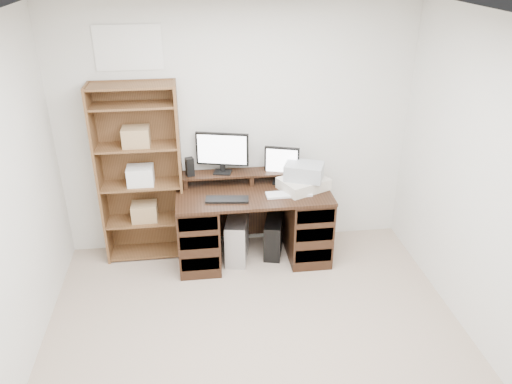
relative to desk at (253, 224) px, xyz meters
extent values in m
cube|color=tan|center=(-0.12, -1.64, -0.40)|extent=(3.50, 4.00, 0.02)
cube|color=white|center=(-0.12, -1.64, 2.12)|extent=(3.50, 4.00, 0.02)
cube|color=silver|center=(-0.12, 0.37, 0.86)|extent=(3.50, 0.02, 2.50)
cube|color=white|center=(-1.08, 0.35, 1.69)|extent=(0.60, 0.01, 0.40)
cube|color=black|center=(0.00, -0.01, 0.35)|extent=(1.50, 0.70, 0.03)
cube|color=black|center=(-0.55, -0.01, -0.03)|extent=(0.40, 0.66, 0.72)
cube|color=black|center=(0.55, -0.01, -0.03)|extent=(0.40, 0.66, 0.72)
cube|color=black|center=(0.00, 0.32, 0.01)|extent=(1.48, 0.02, 0.65)
cube|color=black|center=(-0.55, -0.34, -0.21)|extent=(0.36, 0.01, 0.14)
cube|color=black|center=(-0.55, -0.34, 0.03)|extent=(0.36, 0.01, 0.14)
cube|color=black|center=(-0.55, -0.34, 0.23)|extent=(0.36, 0.01, 0.14)
cube|color=black|center=(0.55, -0.34, -0.21)|extent=(0.36, 0.01, 0.14)
cube|color=black|center=(0.55, -0.34, 0.03)|extent=(0.36, 0.01, 0.14)
cube|color=black|center=(0.55, -0.34, 0.23)|extent=(0.36, 0.01, 0.14)
cube|color=black|center=(-0.65, 0.21, 0.41)|extent=(0.04, 0.20, 0.10)
cube|color=black|center=(0.00, 0.21, 0.41)|extent=(0.04, 0.20, 0.10)
cube|color=black|center=(0.65, 0.21, 0.41)|extent=(0.04, 0.20, 0.10)
cube|color=black|center=(0.00, 0.21, 0.47)|extent=(1.40, 0.22, 0.02)
cube|color=black|center=(-0.28, 0.21, 0.49)|extent=(0.20, 0.17, 0.02)
cube|color=black|center=(-0.28, 0.23, 0.54)|extent=(0.05, 0.04, 0.09)
cube|color=black|center=(-0.28, 0.23, 0.73)|extent=(0.51, 0.16, 0.33)
cube|color=white|center=(-0.28, 0.21, 0.73)|extent=(0.47, 0.12, 0.29)
cube|color=black|center=(0.30, 0.16, 0.37)|extent=(0.19, 0.17, 0.01)
cube|color=black|center=(0.31, 0.17, 0.42)|extent=(0.05, 0.04, 0.09)
cube|color=black|center=(0.31, 0.17, 0.59)|extent=(0.34, 0.13, 0.30)
cube|color=white|center=(0.30, 0.16, 0.59)|extent=(0.29, 0.09, 0.26)
cube|color=black|center=(-0.60, 0.19, 0.57)|extent=(0.09, 0.09, 0.19)
cube|color=black|center=(-0.27, -0.16, 0.37)|extent=(0.42, 0.18, 0.02)
cube|color=silver|center=(0.33, -0.12, 0.37)|extent=(0.44, 0.14, 0.02)
ellipsoid|color=white|center=(0.57, -0.10, 0.38)|extent=(0.09, 0.06, 0.03)
cube|color=beige|center=(0.50, 0.00, 0.42)|extent=(0.54, 0.48, 0.11)
cube|color=#A2A8AD|center=(0.50, 0.00, 0.55)|extent=(0.43, 0.37, 0.15)
cube|color=#AEB0B5|center=(-0.17, 0.01, -0.16)|extent=(0.28, 0.49, 0.46)
cube|color=black|center=(0.21, 0.04, -0.20)|extent=(0.26, 0.42, 0.39)
cube|color=#19FF33|center=(0.17, -0.15, -0.11)|extent=(0.01, 0.01, 0.01)
cube|color=brown|center=(-1.47, 0.19, 0.51)|extent=(0.02, 0.30, 1.80)
cube|color=brown|center=(-0.69, 0.19, 0.51)|extent=(0.02, 0.30, 1.80)
cube|color=brown|center=(-1.08, 0.33, 0.51)|extent=(0.80, 0.01, 1.80)
cube|color=brown|center=(-1.08, 0.19, -0.36)|extent=(0.75, 0.28, 0.02)
cube|color=brown|center=(-1.08, 0.19, 0.01)|extent=(0.75, 0.28, 0.02)
cube|color=brown|center=(-1.08, 0.19, 0.41)|extent=(0.75, 0.28, 0.02)
cube|color=brown|center=(-1.08, 0.19, 0.81)|extent=(0.75, 0.28, 0.02)
cube|color=brown|center=(-1.08, 0.19, 1.21)|extent=(0.75, 0.28, 0.02)
cube|color=brown|center=(-1.08, 0.19, 1.39)|extent=(0.75, 0.28, 0.02)
cube|color=#A07F54|center=(-1.08, 0.19, 0.11)|extent=(0.25, 0.20, 0.18)
cube|color=white|center=(-1.08, 0.19, 0.51)|extent=(0.25, 0.20, 0.18)
cube|color=#A07F54|center=(-1.08, 0.19, 0.91)|extent=(0.25, 0.20, 0.18)
camera|label=1|loc=(-0.53, -4.31, 2.53)|focal=35.00mm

